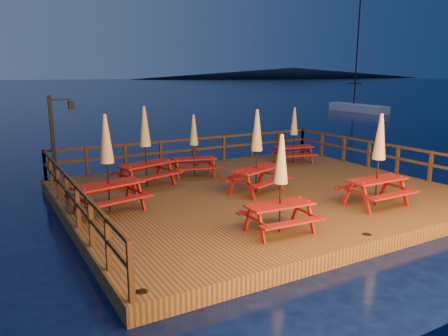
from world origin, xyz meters
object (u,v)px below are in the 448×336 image
Objects in this scene: picnic_table_1 at (294,134)px; picnic_table_2 at (145,146)px; lamp_post at (57,130)px; picnic_table_0 at (107,162)px; sailboat at (357,108)px.

picnic_table_1 is 0.87× the size of picnic_table_2.
lamp_post is 1.11× the size of picnic_table_0.
lamp_post reaches higher than picnic_table_1.
lamp_post is at bearing 84.83° from picnic_table_0.
picnic_table_2 is (1.83, 2.11, -0.00)m from picnic_table_0.
sailboat is 30.95m from picnic_table_1.
sailboat is at bearing 28.03° from lamp_post.
sailboat is at bearing 21.94° from picnic_table_0.
sailboat is 39.58m from picnic_table_0.
picnic_table_2 is (-30.93, -20.05, 1.40)m from sailboat.
lamp_post reaches higher than picnic_table_2.
picnic_table_0 is 1.15× the size of picnic_table_1.
sailboat is (33.30, 17.73, -1.80)m from lamp_post.
lamp_post is 0.25× the size of sailboat.
picnic_table_2 is at bearing -162.35° from picnic_table_1.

